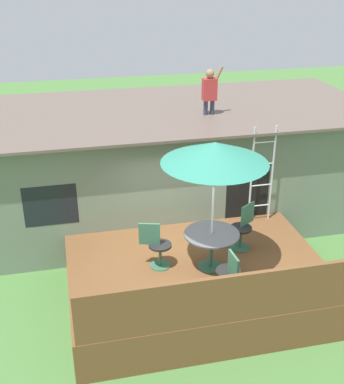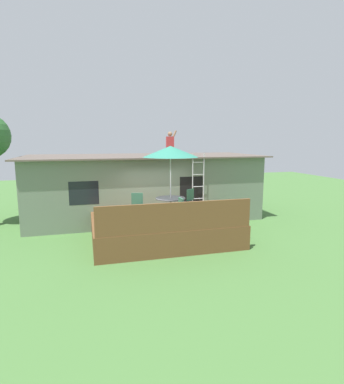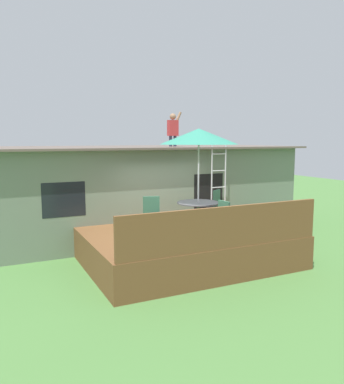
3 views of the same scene
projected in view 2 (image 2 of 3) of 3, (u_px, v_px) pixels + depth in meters
ground_plane at (163, 239)px, 11.30m from camera, size 40.00×40.00×0.00m
house at (144, 186)px, 14.49m from camera, size 10.50×4.50×2.85m
deck at (163, 228)px, 11.23m from camera, size 4.93×3.69×0.80m
deck_railing at (177, 217)px, 9.39m from camera, size 4.83×0.08×0.90m
patio_table at (171, 202)px, 10.93m from camera, size 1.04×1.04×0.74m
patio_umbrella at (171, 152)px, 10.64m from camera, size 1.90×1.90×2.54m
step_ladder at (198, 181)px, 12.80m from camera, size 0.52×0.04×2.20m
person_figure at (170, 142)px, 13.81m from camera, size 0.47×0.20×1.11m
patio_chair_left at (141, 206)px, 10.95m from camera, size 0.61×0.44×0.92m
patio_chair_right at (188, 202)px, 11.73m from camera, size 0.56×0.46×0.92m
patio_chair_near at (180, 212)px, 10.09m from camera, size 0.44×0.62×0.92m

